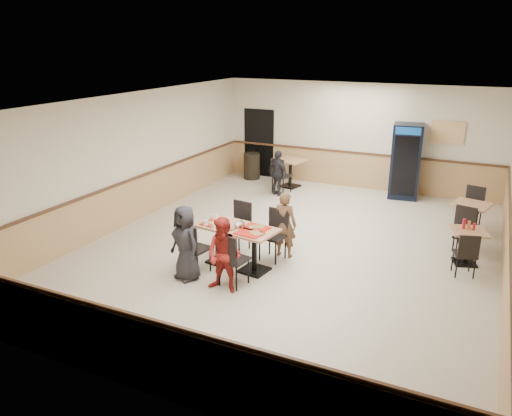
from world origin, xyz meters
The scene contains 20 objects.
ground centered at (0.00, 0.00, 0.00)m, with size 10.00×10.00×0.00m, color beige.
room_shell centered at (1.78, 2.55, 0.58)m, with size 10.00×10.00×10.00m.
main_table centered at (-0.58, -1.31, 0.54)m, with size 1.59×0.95×0.81m.
main_chairs centered at (-0.64, -1.30, 0.51)m, with size 1.57×1.93×1.02m.
diner_woman_left centered at (-1.19, -2.15, 0.69)m, with size 0.67×0.44×1.38m, color black.
diner_woman_right centered at (-0.34, -2.27, 0.66)m, with size 0.64×0.50×1.32m, color maroon.
diner_man_opposite centered at (0.02, -0.47, 0.67)m, with size 0.49×0.32×1.34m, color brown.
lone_diner centered at (-1.72, 3.27, 0.63)m, with size 0.74×0.31×1.26m, color black.
tabletop_clutter centered at (-0.62, -1.36, 0.83)m, with size 1.34×0.71×0.12m.
side_table_near centered at (3.31, 0.70, 0.46)m, with size 0.80×0.80×0.68m.
side_table_near_chair_south centered at (3.31, 0.15, 0.43)m, with size 0.40×0.40×0.87m, color black, non-canonical shape.
side_table_near_chair_north centered at (3.31, 1.25, 0.43)m, with size 0.40×0.40×0.87m, color black, non-canonical shape.
side_table_far centered at (3.26, 2.14, 0.52)m, with size 0.88×0.88×0.78m.
side_table_far_chair_south centered at (3.26, 1.51, 0.50)m, with size 0.46×0.46×0.99m, color black, non-canonical shape.
side_table_far_chair_north centered at (3.26, 2.76, 0.50)m, with size 0.46×0.46×0.99m, color black, non-canonical shape.
condiment_caddy centered at (3.28, 0.75, 0.77)m, with size 0.23×0.06×0.20m.
back_table centered at (-1.72, 4.20, 0.54)m, with size 0.92×0.92×0.82m.
back_table_chair_lone centered at (-1.72, 3.55, 0.52)m, with size 0.48×0.48×1.04m, color black, non-canonical shape.
pepsi_cooler centered at (1.46, 4.59, 1.01)m, with size 0.85×0.85×2.02m.
trash_bin centered at (-3.14, 4.55, 0.40)m, with size 0.50×0.50×0.80m, color black.
Camera 1 is at (3.46, -9.00, 4.11)m, focal length 35.00 mm.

